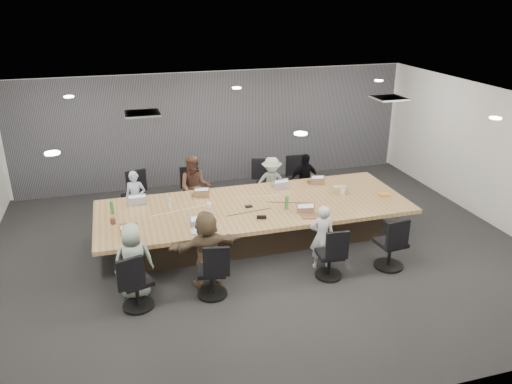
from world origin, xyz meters
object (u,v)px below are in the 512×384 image
object	(u,v)px
bottle_clear	(170,203)
laptop_1	(199,195)
laptop_0	(137,201)
laptop_5	(201,230)
canvas_bag	(340,189)
person_4	(134,261)
mug_brown	(113,221)
chair_5	(212,275)
chair_2	(267,186)
chair_6	(329,258)
person_2	(272,183)
chair_4	(136,286)
conference_table	(255,221)
snack_packet	(384,195)
person_6	(322,237)
person_3	(304,180)
chair_0	(135,200)
person_1	(195,187)
bottle_green_right	(287,203)
person_5	(207,249)
laptop_2	(280,186)
chair_3	(299,183)
stapler	(261,217)
laptop_4	(131,239)
laptop_3	(314,182)
person_0	(136,199)
laptop_6	(310,216)
bottle_green_left	(112,208)
chair_1	(193,195)
chair_7	(390,247)

from	to	relation	value
bottle_clear	laptop_1	bearing A→B (deg)	36.71
laptop_0	laptop_5	world-z (taller)	same
bottle_clear	canvas_bag	distance (m)	3.45
person_4	mug_brown	distance (m)	1.29
chair_5	bottle_clear	size ratio (longest dim) A/B	3.84
mug_brown	chair_2	bearing A→B (deg)	27.69
chair_6	person_2	xyz separation A→B (m)	(-0.06, 3.05, 0.24)
chair_4	laptop_0	distance (m)	2.53
conference_table	snack_packet	size ratio (longest dim) A/B	30.54
chair_5	person_6	xyz separation A→B (m)	(2.04, 0.35, 0.22)
person_2	chair_5	bearing A→B (deg)	-108.94
chair_6	snack_packet	bearing A→B (deg)	43.54
laptop_5	snack_packet	bearing A→B (deg)	0.39
chair_6	person_3	world-z (taller)	person_3
conference_table	chair_0	size ratio (longest dim) A/B	7.33
chair_5	person_1	distance (m)	3.08
conference_table	bottle_green_right	size ratio (longest dim) A/B	23.40
person_3	chair_6	bearing A→B (deg)	-110.56
chair_6	laptop_0	world-z (taller)	laptop_0
laptop_0	person_3	bearing A→B (deg)	-169.12
person_5	snack_packet	distance (m)	4.00
bottle_green_right	canvas_bag	size ratio (longest dim) A/B	1.00
person_5	laptop_1	bearing A→B (deg)	-102.92
laptop_2	chair_3	bearing A→B (deg)	-137.86
snack_packet	chair_4	bearing A→B (deg)	-164.21
stapler	laptop_4	bearing A→B (deg)	-160.79
snack_packet	chair_0	bearing A→B (deg)	157.73
laptop_0	laptop_3	distance (m)	3.74
chair_3	laptop_1	distance (m)	2.68
chair_5	person_3	size ratio (longest dim) A/B	0.62
person_5	bottle_clear	distance (m)	1.72
person_0	person_3	world-z (taller)	person_3
person_6	canvas_bag	world-z (taller)	person_6
laptop_2	person_4	distance (m)	3.82
laptop_4	snack_packet	xyz separation A→B (m)	(5.03, 0.52, 0.01)
person_3	laptop_6	world-z (taller)	person_3
person_4	bottle_green_left	world-z (taller)	person_4
person_3	laptop_4	distance (m)	4.49
laptop_1	person_3	world-z (taller)	person_3
chair_1	laptop_4	xyz separation A→B (m)	(-1.44, -2.50, 0.37)
person_6	person_4	bearing A→B (deg)	12.64
chair_7	canvas_bag	xyz separation A→B (m)	(-0.15, 1.83, 0.41)
bottle_green_right	laptop_2	bearing A→B (deg)	77.69
chair_2	chair_3	size ratio (longest dim) A/B	1.00
chair_2	mug_brown	bearing A→B (deg)	46.62
chair_2	person_1	xyz separation A→B (m)	(-1.72, -0.35, 0.29)
chair_7	mug_brown	distance (m)	4.93
person_5	canvas_bag	bearing A→B (deg)	-160.05
person_4	bottle_clear	xyz separation A→B (m)	(0.79, 1.66, 0.21)
bottle_green_right	chair_1	bearing A→B (deg)	125.59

